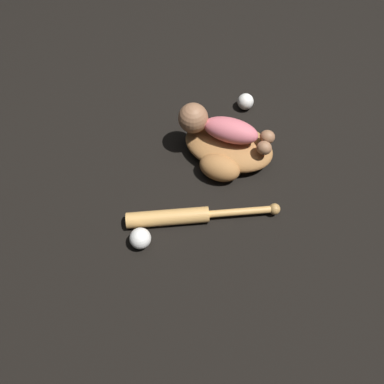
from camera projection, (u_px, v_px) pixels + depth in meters
name	position (u px, v px, depth m)	size (l,w,h in m)	color
ground_plane	(241.00, 151.00, 1.47)	(6.00, 6.00, 0.00)	black
baseball_glove	(227.00, 149.00, 1.42)	(0.37, 0.30, 0.09)	#A8703D
baby_figure	(218.00, 126.00, 1.35)	(0.36, 0.14, 0.11)	#D16670
baseball_bat	(184.00, 216.00, 1.29)	(0.52, 0.21, 0.06)	tan
baseball	(140.00, 238.00, 1.24)	(0.07, 0.07, 0.07)	white
baseball_spare	(245.00, 102.00, 1.56)	(0.07, 0.07, 0.07)	white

